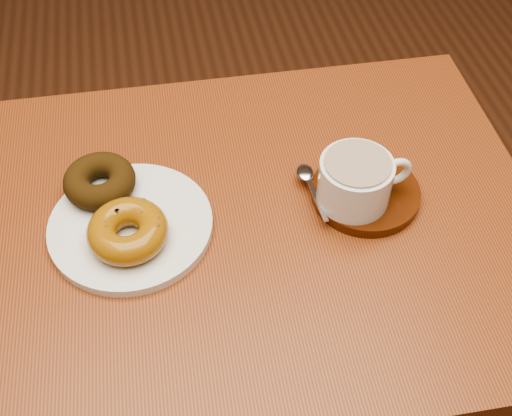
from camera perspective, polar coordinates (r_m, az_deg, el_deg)
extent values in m
cube|color=brown|center=(0.89, -1.27, -1.68)|extent=(0.85, 0.64, 0.03)
cylinder|color=#472B14|center=(1.39, -18.19, -5.11)|extent=(0.05, 0.05, 0.75)
cylinder|color=#472B14|center=(1.43, 12.29, -1.21)|extent=(0.05, 0.05, 0.75)
cylinder|color=silver|center=(0.88, -11.06, -1.55)|extent=(0.29, 0.29, 0.01)
torus|color=#311F09|center=(0.91, -13.74, 2.37)|extent=(0.10, 0.10, 0.04)
torus|color=#915B0F|center=(0.84, -11.34, -2.01)|extent=(0.14, 0.14, 0.04)
cube|color=#4B3B19|center=(0.82, -9.23, -0.96)|extent=(0.01, 0.00, 0.00)
cube|color=#4B3B19|center=(0.83, -9.47, -0.32)|extent=(0.01, 0.01, 0.00)
cube|color=#4B3B19|center=(0.84, -10.02, 0.16)|extent=(0.01, 0.01, 0.00)
cube|color=#4B3B19|center=(0.84, -10.78, 0.41)|extent=(0.01, 0.01, 0.00)
cube|color=#4B3B19|center=(0.85, -11.64, 0.42)|extent=(0.00, 0.01, 0.00)
cube|color=#4B3B19|center=(0.85, -12.48, 0.16)|extent=(0.01, 0.01, 0.00)
cube|color=#4B3B19|center=(0.84, -13.18, -0.31)|extent=(0.01, 0.01, 0.00)
cube|color=#4B3B19|center=(0.84, -13.64, -0.93)|extent=(0.01, 0.01, 0.00)
cube|color=#4B3B19|center=(0.83, -13.78, -1.62)|extent=(0.01, 0.00, 0.00)
cube|color=#4B3B19|center=(0.82, -13.57, -2.28)|extent=(0.01, 0.01, 0.00)
cube|color=#4B3B19|center=(0.81, -13.04, -2.79)|extent=(0.01, 0.01, 0.00)
cube|color=#4B3B19|center=(0.81, -12.27, -3.08)|extent=(0.01, 0.01, 0.00)
cube|color=#4B3B19|center=(0.80, -11.36, -3.09)|extent=(0.00, 0.01, 0.00)
cube|color=#4B3B19|center=(0.80, -10.48, -2.82)|extent=(0.01, 0.01, 0.00)
cube|color=#4B3B19|center=(0.81, -9.76, -2.32)|extent=(0.01, 0.01, 0.00)
cube|color=#4B3B19|center=(0.81, -9.32, -1.66)|extent=(0.01, 0.01, 0.00)
cylinder|color=#3E1808|center=(0.91, 9.69, 1.35)|extent=(0.16, 0.16, 0.02)
cylinder|color=silver|center=(0.87, 8.77, 2.36)|extent=(0.10, 0.10, 0.07)
cylinder|color=#53311C|center=(0.84, 9.04, 3.95)|extent=(0.09, 0.09, 0.00)
torus|color=silver|center=(0.88, 12.31, 3.18)|extent=(0.05, 0.01, 0.05)
ellipsoid|color=silver|center=(0.91, 4.39, 3.19)|extent=(0.02, 0.03, 0.01)
cube|color=silver|center=(0.88, 5.35, 0.96)|extent=(0.01, 0.09, 0.00)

